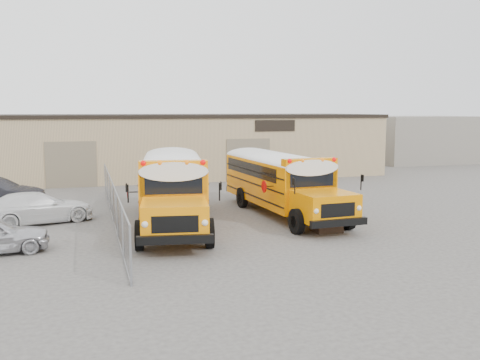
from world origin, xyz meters
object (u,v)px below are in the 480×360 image
object	(u,v)px
school_bus_left	(172,167)
car_white	(38,208)
school_bus_right	(237,166)
tarp_bundle	(326,211)

from	to	relation	value
school_bus_left	car_white	bearing A→B (deg)	-145.05
school_bus_right	car_white	bearing A→B (deg)	-153.85
school_bus_right	tarp_bundle	bearing A→B (deg)	-85.30
school_bus_right	tarp_bundle	size ratio (longest dim) A/B	6.23
tarp_bundle	school_bus_left	bearing A→B (deg)	116.28
school_bus_left	tarp_bundle	size ratio (longest dim) A/B	6.63
tarp_bundle	car_white	xyz separation A→B (m)	(-11.63, 5.11, -0.15)
school_bus_left	school_bus_right	size ratio (longest dim) A/B	1.06
school_bus_left	car_white	xyz separation A→B (m)	(-6.77, -4.73, -1.12)
school_bus_left	tarp_bundle	world-z (taller)	school_bus_left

